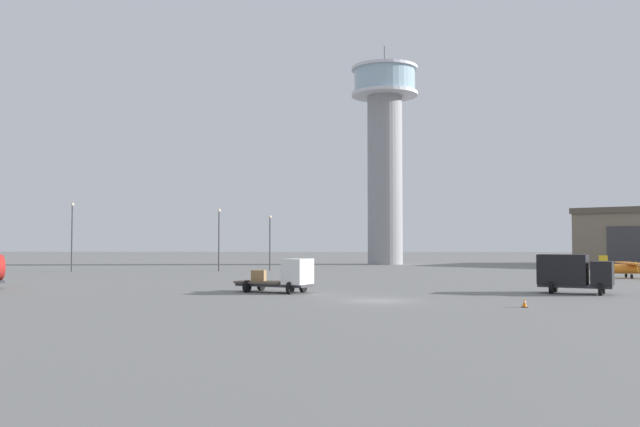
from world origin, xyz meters
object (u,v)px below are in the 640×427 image
control_tower (385,145)px  traffic_cone_near_left (524,303)px  airplane_orange (630,268)px  truck_box_black (573,272)px  light_post_north (219,234)px  light_post_east (270,237)px  truck_flatbed_white (285,276)px  light_post_west (72,231)px

control_tower → traffic_cone_near_left: (3.52, -76.69, -21.15)m
airplane_orange → truck_box_black: bearing=-116.8°
light_post_north → traffic_cone_near_left: bearing=-60.0°
truck_box_black → light_post_east: (-28.61, 40.03, 3.00)m
truck_flatbed_white → light_post_north: (-12.33, 38.02, 3.83)m
light_post_north → light_post_east: bearing=14.6°
truck_flatbed_white → light_post_east: 40.34m
airplane_orange → control_tower: bearing=125.1°
airplane_orange → traffic_cone_near_left: 39.46m
control_tower → light_post_north: 40.42m
traffic_cone_near_left → truck_box_black: bearing=58.1°
airplane_orange → light_post_east: 46.36m
light_post_north → traffic_cone_near_left: (28.55, -49.45, -4.87)m
airplane_orange → light_post_west: 70.95m
traffic_cone_near_left → truck_flatbed_white: bearing=144.8°
truck_flatbed_white → light_post_west: bearing=156.5°
truck_box_black → light_post_west: light_post_west is taller
airplane_orange → light_post_east: light_post_east is taller
control_tower → truck_box_black: control_tower is taller
airplane_orange → light_post_west: size_ratio=0.93×
truck_flatbed_white → traffic_cone_near_left: 19.88m
light_post_west → light_post_east: (26.80, 3.96, -0.83)m
light_post_west → traffic_cone_near_left: 67.89m
truck_flatbed_white → traffic_cone_near_left: size_ratio=11.00×
airplane_orange → traffic_cone_near_left: bearing=-116.7°
truck_box_black → light_post_north: (-35.56, 38.22, 3.44)m
truck_flatbed_white → truck_box_black: bearing=24.1°
airplane_orange → truck_flatbed_white: 43.24m
truck_flatbed_white → light_post_east: size_ratio=0.85×
truck_box_black → light_post_east: size_ratio=0.77×
light_post_west → traffic_cone_near_left: (48.41, -47.30, -5.26)m
truck_box_black → airplane_orange: bearing=84.2°
airplane_orange → truck_box_black: (-14.02, -22.15, 0.53)m
light_post_north → truck_box_black: bearing=-47.1°
airplane_orange → truck_flatbed_white: (-37.25, -21.96, 0.14)m
light_post_west → traffic_cone_near_left: bearing=-44.3°
truck_box_black → light_post_north: size_ratio=0.70×
truck_box_black → truck_flatbed_white: bearing=-153.9°
truck_box_black → traffic_cone_near_left: truck_box_black is taller
light_post_east → light_post_north: (-6.95, -1.81, 0.44)m
truck_box_black → light_post_west: bearing=173.5°
light_post_west → traffic_cone_near_left: light_post_west is taller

